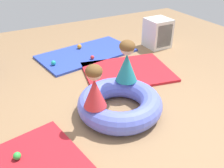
{
  "coord_description": "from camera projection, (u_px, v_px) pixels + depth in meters",
  "views": [
    {
      "loc": [
        -1.33,
        -2.11,
        1.9
      ],
      "look_at": [
        -0.04,
        0.25,
        0.31
      ],
      "focal_mm": 39.74,
      "sensor_mm": 36.0,
      "label": 1
    }
  ],
  "objects": [
    {
      "name": "play_ball_yellow",
      "position": [
        92.0,
        70.0,
        3.96
      ],
      "size": [
        0.07,
        0.07,
        0.07
      ],
      "primitive_type": "sphere",
      "color": "yellow",
      "rests_on": "gym_mat_far_right"
    },
    {
      "name": "play_ball_orange",
      "position": [
        79.0,
        46.0,
        4.81
      ],
      "size": [
        0.09,
        0.09,
        0.09
      ],
      "primitive_type": "sphere",
      "color": "orange",
      "rests_on": "gym_mat_far_left"
    },
    {
      "name": "ground_plane",
      "position": [
        124.0,
        113.0,
        3.11
      ],
      "size": [
        8.0,
        8.0,
        0.0
      ],
      "primitive_type": "plane",
      "color": "#93704C"
    },
    {
      "name": "play_ball_teal",
      "position": [
        53.0,
        63.0,
        4.18
      ],
      "size": [
        0.08,
        0.08,
        0.08
      ],
      "primitive_type": "sphere",
      "color": "teal",
      "rests_on": "gym_mat_far_left"
    },
    {
      "name": "play_ball_green",
      "position": [
        17.0,
        156.0,
        2.4
      ],
      "size": [
        0.08,
        0.08,
        0.08
      ],
      "primitive_type": "sphere",
      "color": "green",
      "rests_on": "gym_mat_front"
    },
    {
      "name": "inflatable_cushion",
      "position": [
        120.0,
        103.0,
        3.06
      ],
      "size": [
        1.05,
        1.05,
        0.27
      ],
      "primitive_type": "torus",
      "color": "#6070E5",
      "rests_on": "ground"
    },
    {
      "name": "play_ball_red",
      "position": [
        92.0,
        57.0,
        4.39
      ],
      "size": [
        0.07,
        0.07,
        0.07
      ],
      "primitive_type": "sphere",
      "color": "red",
      "rests_on": "gym_mat_far_left"
    },
    {
      "name": "child_in_red",
      "position": [
        94.0,
        87.0,
        2.67
      ],
      "size": [
        0.27,
        0.27,
        0.51
      ],
      "rotation": [
        0.0,
        0.0,
        6.26
      ],
      "color": "red",
      "rests_on": "inflatable_cushion"
    },
    {
      "name": "storage_cube",
      "position": [
        158.0,
        33.0,
        4.88
      ],
      "size": [
        0.44,
        0.44,
        0.56
      ],
      "color": "silver",
      "rests_on": "ground"
    },
    {
      "name": "child_in_teal",
      "position": [
        127.0,
        61.0,
        3.17
      ],
      "size": [
        0.3,
        0.3,
        0.56
      ],
      "rotation": [
        0.0,
        0.0,
        3.19
      ],
      "color": "teal",
      "rests_on": "inflatable_cushion"
    },
    {
      "name": "gym_mat_far_right",
      "position": [
        128.0,
        72.0,
        4.04
      ],
      "size": [
        1.55,
        1.3,
        0.04
      ],
      "primitive_type": "cube",
      "rotation": [
        0.0,
        0.0,
        -0.21
      ],
      "color": "red",
      "rests_on": "ground"
    },
    {
      "name": "gym_mat_far_left",
      "position": [
        87.0,
        53.0,
        4.67
      ],
      "size": [
        1.87,
        1.2,
        0.04
      ],
      "primitive_type": "cube",
      "rotation": [
        0.0,
        0.0,
        0.16
      ],
      "color": "#2D47B7",
      "rests_on": "ground"
    }
  ]
}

